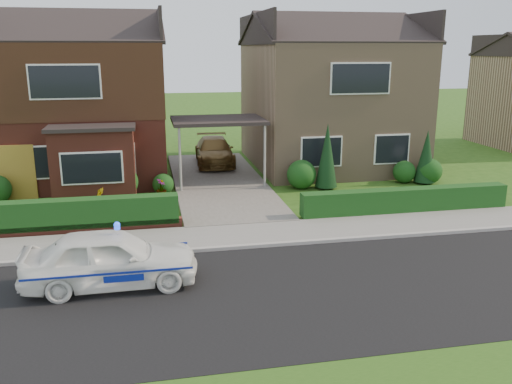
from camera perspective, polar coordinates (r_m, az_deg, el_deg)
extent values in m
plane|color=#264D14|center=(13.04, 2.59, -10.59)|extent=(120.00, 120.00, 0.00)
cube|color=black|center=(13.04, 2.59, -10.59)|extent=(60.00, 6.00, 0.02)
cube|color=#9E9993|center=(15.75, -0.08, -5.71)|extent=(60.00, 0.16, 0.12)
cube|color=slate|center=(16.72, -0.79, -4.50)|extent=(60.00, 2.00, 0.10)
cube|color=#666059|center=(23.26, -3.92, 1.08)|extent=(3.80, 12.00, 0.12)
cube|color=maroon|center=(25.72, -18.00, 8.15)|extent=(7.20, 8.00, 5.80)
cube|color=white|center=(22.26, -22.84, 2.84)|extent=(1.80, 0.08, 1.30)
cube|color=white|center=(21.84, -14.67, 3.32)|extent=(1.60, 0.08, 1.30)
cube|color=white|center=(21.62, -19.47, 10.88)|extent=(2.60, 0.08, 1.30)
cube|color=black|center=(25.60, -18.27, 11.37)|extent=(7.26, 8.06, 2.90)
cube|color=maroon|center=(21.24, -16.69, 2.72)|extent=(3.00, 1.40, 2.70)
cube|color=black|center=(21.00, -16.98, 6.50)|extent=(3.20, 1.60, 0.14)
cube|color=#9D7D60|center=(26.99, 7.56, 9.03)|extent=(7.20, 8.00, 5.80)
cube|color=white|center=(22.93, 6.90, 4.23)|extent=(1.80, 0.08, 1.30)
cube|color=white|center=(24.10, 14.09, 4.41)|extent=(1.60, 0.08, 1.30)
cube|color=white|center=(23.12, 10.94, 11.66)|extent=(2.60, 0.08, 1.30)
cube|color=black|center=(22.78, -4.04, 7.54)|extent=(3.80, 3.00, 0.14)
cylinder|color=gray|center=(21.47, -7.99, 3.33)|extent=(0.10, 0.10, 2.70)
cylinder|color=gray|center=(21.92, 0.93, 3.71)|extent=(0.10, 0.10, 2.70)
cube|color=olive|center=(22.50, -24.91, 1.82)|extent=(2.20, 0.10, 2.10)
cube|color=maroon|center=(17.81, -20.26, -3.79)|extent=(7.70, 0.25, 0.36)
cube|color=#103312|center=(18.00, -20.14, -4.19)|extent=(7.50, 0.55, 0.90)
cube|color=#103312|center=(19.69, 15.36, -2.18)|extent=(7.50, 0.55, 0.80)
sphere|color=#103312|center=(21.32, -14.05, 1.04)|extent=(1.32, 1.32, 1.32)
sphere|color=#103312|center=(21.64, -9.75, 0.83)|extent=(0.84, 0.84, 0.84)
sphere|color=#103312|center=(22.25, 4.81, 1.86)|extent=(1.20, 1.20, 1.20)
sphere|color=#103312|center=(24.03, 15.34, 2.06)|extent=(0.96, 0.96, 0.96)
sphere|color=#103312|center=(24.23, 17.78, 2.12)|extent=(1.08, 1.08, 1.08)
cone|color=black|center=(22.21, 7.47, 3.61)|extent=(0.90, 0.90, 2.60)
cone|color=black|center=(24.02, 17.47, 3.41)|extent=(0.90, 0.90, 2.20)
imported|color=white|center=(13.57, -15.07, -6.81)|extent=(1.71, 4.16, 1.41)
sphere|color=#193FF2|center=(13.29, -14.41, -3.62)|extent=(0.17, 0.17, 0.17)
cube|color=navy|center=(12.81, -15.27, -8.42)|extent=(3.81, 0.02, 0.05)
cube|color=navy|center=(14.37, -14.87, -5.80)|extent=(3.81, 0.01, 0.05)
ellipsoid|color=black|center=(13.51, -20.11, -6.05)|extent=(0.22, 0.17, 0.21)
sphere|color=white|center=(13.46, -20.08, -6.17)|extent=(0.11, 0.11, 0.11)
sphere|color=black|center=(13.45, -20.09, -5.52)|extent=(0.13, 0.13, 0.13)
cone|color=black|center=(13.44, -20.30, -5.25)|extent=(0.04, 0.04, 0.05)
cone|color=black|center=(13.43, -19.92, -5.23)|extent=(0.04, 0.04, 0.05)
imported|color=brown|center=(26.54, -4.41, 4.33)|extent=(1.99, 4.44, 1.26)
imported|color=gray|center=(21.10, -14.20, 0.14)|extent=(0.45, 0.34, 0.79)
imported|color=gray|center=(19.98, -16.28, -0.76)|extent=(0.58, 0.54, 0.83)
imported|color=gray|center=(21.07, -9.96, 0.31)|extent=(0.51, 0.51, 0.76)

